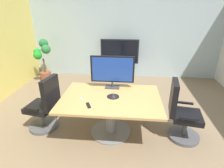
{
  "coord_description": "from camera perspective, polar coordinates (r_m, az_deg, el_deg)",
  "views": [
    {
      "loc": [
        0.15,
        -2.59,
        2.22
      ],
      "look_at": [
        -0.14,
        0.47,
        0.9
      ],
      "focal_mm": 28.75,
      "sensor_mm": 36.0,
      "label": 1
    }
  ],
  "objects": [
    {
      "name": "potted_plant",
      "position": [
        6.04,
        -20.98,
        7.52
      ],
      "size": [
        0.59,
        0.68,
        1.32
      ],
      "color": "brown",
      "rests_on": "ground"
    },
    {
      "name": "office_chair_left",
      "position": [
        3.67,
        -20.5,
        -7.14
      ],
      "size": [
        0.63,
        0.61,
        1.09
      ],
      "rotation": [
        0.0,
        0.0,
        -1.74
      ],
      "color": "#4C4C51",
      "rests_on": "ground"
    },
    {
      "name": "conference_phone",
      "position": [
        3.19,
        0.33,
        -3.58
      ],
      "size": [
        0.22,
        0.22,
        0.07
      ],
      "color": "black",
      "rests_on": "conference_table"
    },
    {
      "name": "ground_plane",
      "position": [
        3.42,
        1.7,
        -17.33
      ],
      "size": [
        7.8,
        7.8,
        0.0
      ],
      "primitive_type": "plane",
      "color": "#7A664C"
    },
    {
      "name": "office_chair_right",
      "position": [
        3.45,
        21.17,
        -9.33
      ],
      "size": [
        0.63,
        0.61,
        1.09
      ],
      "rotation": [
        0.0,
        0.0,
        1.42
      ],
      "color": "#4C4C51",
      "rests_on": "ground"
    },
    {
      "name": "wall_display_unit",
      "position": [
        5.91,
        2.36,
        5.73
      ],
      "size": [
        1.2,
        0.36,
        1.31
      ],
      "color": "#B7BABC",
      "rests_on": "ground"
    },
    {
      "name": "tv_monitor",
      "position": [
        3.44,
        0.12,
        4.42
      ],
      "size": [
        0.84,
        0.18,
        0.64
      ],
      "color": "#333338",
      "rests_on": "conference_table"
    },
    {
      "name": "wall_back_glass_partition",
      "position": [
        6.05,
        4.12,
        15.34
      ],
      "size": [
        6.2,
        0.1,
        2.79
      ],
      "primitive_type": "cube",
      "color": "#9EB2B7",
      "rests_on": "ground"
    },
    {
      "name": "remote_control",
      "position": [
        2.94,
        -7.52,
        -6.72
      ],
      "size": [
        0.12,
        0.18,
        0.02
      ],
      "primitive_type": "cube",
      "rotation": [
        0.0,
        0.0,
        0.43
      ],
      "color": "black",
      "rests_on": "conference_table"
    },
    {
      "name": "whiteboard_marker",
      "position": [
        3.13,
        -9.58,
        -4.86
      ],
      "size": [
        0.09,
        0.12,
        0.02
      ],
      "primitive_type": "cube",
      "rotation": [
        0.0,
        0.0,
        -1.01
      ],
      "color": "silver",
      "rests_on": "conference_table"
    },
    {
      "name": "conference_table",
      "position": [
        3.28,
        -0.42,
        -7.31
      ],
      "size": [
        1.76,
        1.21,
        0.75
      ],
      "color": "#B2894C",
      "rests_on": "ground"
    }
  ]
}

